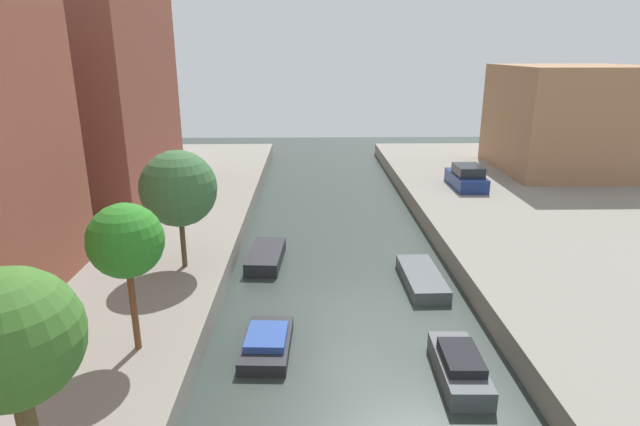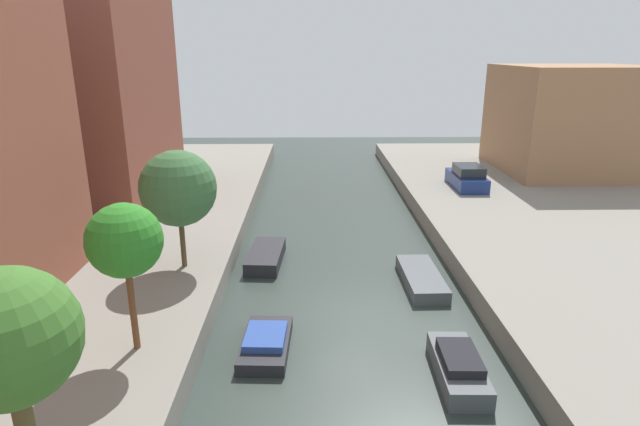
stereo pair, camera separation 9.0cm
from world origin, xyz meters
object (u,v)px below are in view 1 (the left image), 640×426
parked_car (467,178)px  moored_boat_right_2 (459,367)px  street_tree_3 (179,189)px  moored_boat_left_3 (266,256)px  low_block_right (570,119)px  moored_boat_left_2 (267,343)px  street_tree_2 (126,241)px  moored_boat_right_3 (422,278)px  street_tree_1 (10,341)px

parked_car → moored_boat_right_2: bearing=-106.7°
street_tree_3 → moored_boat_right_2: street_tree_3 is taller
moored_boat_left_3 → low_block_right: bearing=35.5°
moored_boat_left_2 → moored_boat_right_2: size_ratio=0.94×
moored_boat_left_2 → street_tree_2: bearing=-160.6°
low_block_right → street_tree_2: bearing=-135.5°
street_tree_3 → moored_boat_left_3: (3.19, 2.66, -4.06)m
parked_car → street_tree_3: bearing=-140.8°
parked_car → moored_boat_left_2: parked_car is taller
moored_boat_right_3 → low_block_right: bearing=50.7°
moored_boat_left_2 → moored_boat_left_3: 7.62m
moored_boat_left_3 → moored_boat_right_3: moored_boat_left_3 is taller
street_tree_3 → moored_boat_right_2: (9.87, -6.61, -3.98)m
low_block_right → street_tree_3: 30.61m
moored_boat_left_3 → moored_boat_right_2: 11.43m
moored_boat_right_3 → moored_boat_left_3: bearing=160.1°
parked_car → moored_boat_left_3: 16.16m
street_tree_1 → moored_boat_left_2: 9.37m
low_block_right → street_tree_1: size_ratio=1.95×
moored_boat_left_2 → parked_car: bearing=56.2°
parked_car → moored_boat_left_2: 21.39m
street_tree_1 → street_tree_3: street_tree_1 is taller
moored_boat_left_2 → moored_boat_right_2: (6.06, -1.67, 0.11)m
street_tree_3 → moored_boat_left_2: bearing=-52.4°
street_tree_2 → moored_boat_right_2: bearing=-1.9°
street_tree_2 → moored_boat_right_3: bearing=32.4°
parked_car → moored_boat_right_2: 20.30m
street_tree_1 → parked_car: (15.70, 24.97, -3.20)m
street_tree_2 → street_tree_3: size_ratio=0.93×
street_tree_2 → moored_boat_right_3: size_ratio=1.12×
street_tree_1 → parked_car: street_tree_1 is taller
street_tree_2 → moored_boat_right_2: (9.87, -0.33, -4.08)m
street_tree_1 → moored_boat_right_2: 12.18m
low_block_right → street_tree_3: bearing=-143.9°
low_block_right → street_tree_1: 39.04m
street_tree_2 → parked_car: 24.86m
street_tree_1 → moored_boat_right_3: street_tree_1 is taller
low_block_right → moored_boat_right_3: size_ratio=2.46×
moored_boat_right_3 → street_tree_3: bearing=-179.2°
low_block_right → moored_boat_right_2: (-14.87, -24.63, -4.43)m
street_tree_3 → parked_car: size_ratio=1.22×
low_block_right → moored_boat_right_3: low_block_right is taller
parked_car → moored_boat_right_2: (-5.82, -19.40, -1.24)m
moored_boat_left_2 → moored_boat_left_3: (-0.62, 7.60, 0.03)m
moored_boat_left_2 → moored_boat_right_3: (6.33, 5.08, -0.01)m
moored_boat_right_2 → moored_boat_right_3: 6.76m
street_tree_2 → street_tree_3: (0.00, 6.28, -0.10)m
low_block_right → street_tree_3: low_block_right is taller
moored_boat_left_2 → moored_boat_right_3: 8.12m
street_tree_3 → street_tree_2: bearing=-90.0°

